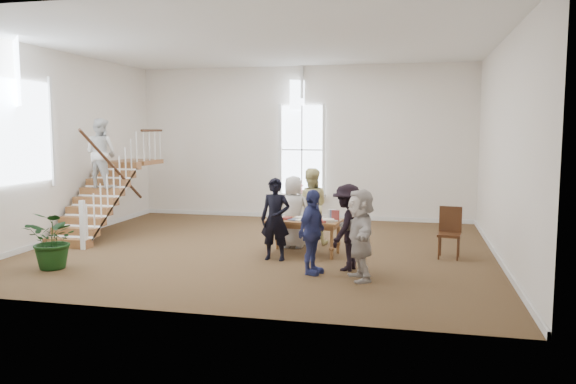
% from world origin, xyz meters
% --- Properties ---
extents(ground, '(10.00, 10.00, 0.00)m').
position_xyz_m(ground, '(0.00, 0.00, 0.00)').
color(ground, '#47301C').
rests_on(ground, ground).
extents(room_shell, '(10.49, 10.00, 10.00)m').
position_xyz_m(room_shell, '(-0.00, 4.39, 0.40)').
color(room_shell, white).
rests_on(room_shell, ground).
extents(staircase, '(1.10, 4.10, 2.92)m').
position_xyz_m(staircase, '(-4.34, 0.75, 1.62)').
color(staircase, brown).
rests_on(staircase, ground).
extents(library_table, '(1.65, 0.94, 0.81)m').
position_xyz_m(library_table, '(0.99, -0.32, 0.66)').
color(library_table, brown).
rests_on(library_table, ground).
extents(police_officer, '(0.63, 0.44, 1.68)m').
position_xyz_m(police_officer, '(0.54, -0.97, 0.84)').
color(police_officer, black).
rests_on(police_officer, ground).
extents(elderly_woman, '(0.80, 0.52, 1.63)m').
position_xyz_m(elderly_woman, '(0.64, 0.28, 0.81)').
color(elderly_woman, beige).
rests_on(elderly_woman, ground).
extents(person_yellow, '(0.97, 0.82, 1.77)m').
position_xyz_m(person_yellow, '(0.94, 0.78, 0.88)').
color(person_yellow, beige).
rests_on(person_yellow, ground).
extents(woman_cluster_a, '(0.62, 0.99, 1.57)m').
position_xyz_m(woman_cluster_a, '(1.46, -1.91, 0.78)').
color(woman_cluster_a, navy).
rests_on(woman_cluster_a, ground).
extents(woman_cluster_b, '(0.87, 1.18, 1.64)m').
position_xyz_m(woman_cluster_b, '(2.06, -1.46, 0.82)').
color(woman_cluster_b, black).
rests_on(woman_cluster_b, ground).
extents(woman_cluster_c, '(0.95, 1.58, 1.62)m').
position_xyz_m(woman_cluster_c, '(2.36, -2.11, 0.81)').
color(woman_cluster_c, beige).
rests_on(woman_cluster_c, ground).
extents(floor_plant, '(1.11, 0.99, 1.12)m').
position_xyz_m(floor_plant, '(-3.40, -2.61, 0.56)').
color(floor_plant, '#123310').
rests_on(floor_plant, ground).
extents(side_chair, '(0.52, 0.52, 1.06)m').
position_xyz_m(side_chair, '(4.01, 0.04, 0.59)').
color(side_chair, '#33190E').
rests_on(side_chair, ground).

